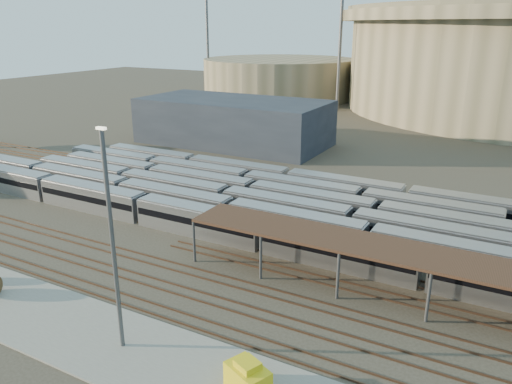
{
  "coord_description": "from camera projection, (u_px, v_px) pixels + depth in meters",
  "views": [
    {
      "loc": [
        22.93,
        -40.85,
        25.82
      ],
      "look_at": [
        -5.81,
        12.0,
        5.6
      ],
      "focal_mm": 35.0,
      "sensor_mm": 36.0,
      "label": 1
    }
  ],
  "objects": [
    {
      "name": "yard_light_pole",
      "position": [
        113.0,
        243.0,
        39.01
      ],
      "size": [
        0.8,
        0.36,
        18.6
      ],
      "color": "#4F5054",
      "rests_on": "apron"
    },
    {
      "name": "apron",
      "position": [
        113.0,
        343.0,
        42.37
      ],
      "size": [
        50.0,
        9.0,
        0.2
      ],
      "primitive_type": "cube",
      "color": "gray",
      "rests_on": "ground"
    },
    {
      "name": "floodlight_0",
      "position": [
        340.0,
        43.0,
        151.24
      ],
      "size": [
        4.0,
        1.0,
        38.4
      ],
      "color": "#4F5054",
      "rests_on": "ground"
    },
    {
      "name": "service_building",
      "position": [
        233.0,
        122.0,
        112.69
      ],
      "size": [
        42.0,
        20.0,
        10.0
      ],
      "primitive_type": "cube",
      "color": "#1E232D",
      "rests_on": "ground"
    },
    {
      "name": "ground",
      "position": [
        250.0,
        282.0,
        52.63
      ],
      "size": [
        420.0,
        420.0,
        0.0
      ],
      "primitive_type": "plane",
      "color": "#383026",
      "rests_on": "ground"
    },
    {
      "name": "secondary_arena",
      "position": [
        279.0,
        78.0,
        185.82
      ],
      "size": [
        56.0,
        56.0,
        14.0
      ],
      "primitive_type": "cylinder",
      "color": "gray",
      "rests_on": "ground"
    },
    {
      "name": "floodlight_3",
      "position": [
        437.0,
        39.0,
        183.82
      ],
      "size": [
        4.0,
        1.0,
        38.4
      ],
      "color": "#4F5054",
      "rests_on": "ground"
    },
    {
      "name": "floodlight_1",
      "position": [
        207.0,
        39.0,
        184.47
      ],
      "size": [
        4.0,
        1.0,
        38.4
      ],
      "color": "#4F5054",
      "rests_on": "ground"
    },
    {
      "name": "subway_trains",
      "position": [
        334.0,
        215.0,
        66.35
      ],
      "size": [
        131.39,
        23.9,
        3.6
      ],
      "color": "#BCBCC1",
      "rests_on": "ground"
    },
    {
      "name": "empty_tracks",
      "position": [
        225.0,
        304.0,
        48.44
      ],
      "size": [
        170.0,
        9.62,
        0.18
      ],
      "color": "#4C3323",
      "rests_on": "ground"
    },
    {
      "name": "yellow_equipment",
      "position": [
        248.0,
        379.0,
        36.41
      ],
      "size": [
        3.86,
        3.21,
        2.07
      ],
      "primitive_type": "cube",
      "rotation": [
        0.0,
        0.0,
        -0.41
      ],
      "color": "gold",
      "rests_on": "apron"
    },
    {
      "name": "inspection_shed",
      "position": [
        487.0,
        271.0,
        44.41
      ],
      "size": [
        60.3,
        6.0,
        5.3
      ],
      "color": "#4F5054",
      "rests_on": "ground"
    }
  ]
}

